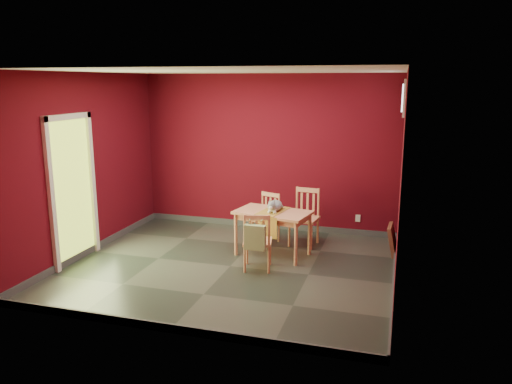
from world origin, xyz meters
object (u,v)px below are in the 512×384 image
(cat, at_px, (275,204))
(dining_table, at_px, (273,217))
(tote_bag, at_px, (255,237))
(chair_near, at_px, (257,241))
(chair_far_left, at_px, (266,218))
(chair_far_right, at_px, (305,216))
(picture_frame, at_px, (392,240))

(cat, bearing_deg, dining_table, -87.26)
(tote_bag, xyz_separation_m, cat, (0.04, 0.89, 0.25))
(dining_table, distance_m, chair_near, 0.68)
(cat, bearing_deg, chair_far_left, 152.41)
(chair_far_right, relative_size, tote_bag, 2.21)
(dining_table, distance_m, cat, 0.20)
(chair_far_right, relative_size, picture_frame, 1.96)
(chair_far_right, distance_m, chair_near, 1.35)
(dining_table, bearing_deg, chair_near, -94.32)
(chair_far_right, height_order, tote_bag, chair_far_right)
(chair_far_left, xyz_separation_m, chair_near, (0.20, -1.22, 0.01))
(chair_near, bearing_deg, chair_far_left, 99.45)
(dining_table, xyz_separation_m, cat, (0.02, 0.03, 0.19))
(chair_far_right, distance_m, picture_frame, 1.39)
(tote_bag, height_order, cat, cat)
(dining_table, xyz_separation_m, chair_far_right, (0.37, 0.63, -0.13))
(chair_near, height_order, tote_bag, chair_near)
(dining_table, relative_size, cat, 2.73)
(cat, relative_size, picture_frame, 0.95)
(chair_far_left, xyz_separation_m, cat, (0.27, -0.53, 0.38))
(cat, height_order, picture_frame, cat)
(chair_far_right, xyz_separation_m, picture_frame, (1.37, -0.09, -0.24))
(chair_near, xyz_separation_m, tote_bag, (0.03, -0.20, 0.11))
(dining_table, relative_size, picture_frame, 2.58)
(chair_far_left, xyz_separation_m, picture_frame, (1.98, -0.03, -0.18))
(chair_near, distance_m, tote_bag, 0.23)
(tote_bag, bearing_deg, picture_frame, 38.39)
(dining_table, distance_m, tote_bag, 0.86)
(chair_near, bearing_deg, tote_bag, -82.74)
(chair_far_right, xyz_separation_m, cat, (-0.34, -0.59, 0.33))
(chair_far_left, bearing_deg, dining_table, -65.88)
(chair_far_left, height_order, chair_far_right, chair_far_right)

